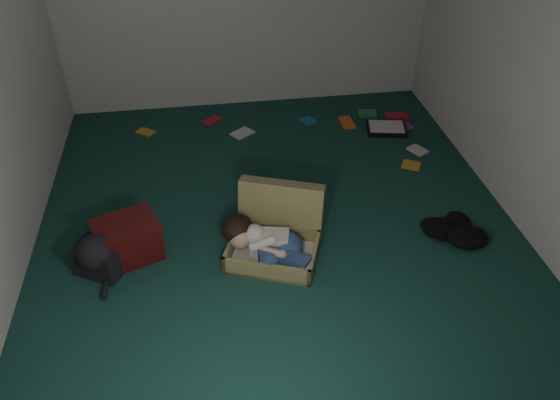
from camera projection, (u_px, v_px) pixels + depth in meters
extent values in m
plane|color=#153D35|center=(277.00, 222.00, 4.67)|extent=(4.50, 4.50, 0.00)
plane|color=silver|center=(362.00, 330.00, 2.11)|extent=(4.50, 0.00, 4.50)
plane|color=silver|center=(538.00, 64.00, 4.12)|extent=(0.00, 4.50, 4.50)
cube|color=#948951|center=(273.00, 251.00, 4.26)|extent=(0.81, 0.70, 0.16)
cube|color=#EBE5CB|center=(273.00, 255.00, 4.28)|extent=(0.74, 0.62, 0.02)
cube|color=#948951|center=(281.00, 210.00, 4.40)|extent=(0.72, 0.44, 0.50)
cube|color=silver|center=(270.00, 244.00, 4.19)|extent=(0.32, 0.23, 0.22)
sphere|color=tan|center=(241.00, 237.00, 4.17)|extent=(0.19, 0.19, 0.19)
ellipsoid|color=black|center=(237.00, 229.00, 4.20)|extent=(0.25, 0.26, 0.21)
ellipsoid|color=navy|center=(288.00, 246.00, 4.18)|extent=(0.23, 0.26, 0.21)
cube|color=navy|center=(276.00, 255.00, 4.11)|extent=(0.26, 0.13, 0.14)
cube|color=navy|center=(294.00, 261.00, 4.09)|extent=(0.26, 0.24, 0.11)
sphere|color=white|center=(307.00, 262.00, 4.11)|extent=(0.11, 0.11, 0.11)
sphere|color=white|center=(306.00, 269.00, 4.07)|extent=(0.10, 0.10, 0.10)
cylinder|color=tan|center=(272.00, 252.00, 4.06)|extent=(0.19, 0.12, 0.06)
cube|color=#420E0D|center=(128.00, 241.00, 4.24)|extent=(0.55, 0.49, 0.30)
cube|color=#420E0D|center=(125.00, 225.00, 4.14)|extent=(0.58, 0.52, 0.02)
cube|color=black|center=(386.00, 129.00, 5.88)|extent=(0.46, 0.38, 0.05)
cube|color=white|center=(387.00, 126.00, 5.87)|extent=(0.41, 0.33, 0.01)
cube|color=gold|center=(146.00, 132.00, 5.86)|extent=(0.19, 0.14, 0.02)
cube|color=#B3172D|center=(212.00, 121.00, 6.05)|extent=(0.24, 0.23, 0.02)
cube|color=silver|center=(242.00, 133.00, 5.84)|extent=(0.19, 0.22, 0.02)
cube|color=#1D649E|center=(308.00, 121.00, 6.05)|extent=(0.20, 0.23, 0.02)
cube|color=#D85A19|center=(347.00, 123.00, 6.01)|extent=(0.24, 0.22, 0.02)
cube|color=#227F46|center=(367.00, 114.00, 6.18)|extent=(0.20, 0.16, 0.02)
cube|color=#9C2796|center=(403.00, 126.00, 5.97)|extent=(0.24, 0.23, 0.02)
cube|color=beige|center=(418.00, 150.00, 5.56)|extent=(0.18, 0.22, 0.02)
cube|color=gold|center=(411.00, 165.00, 5.35)|extent=(0.21, 0.24, 0.02)
cube|color=#B3172D|center=(397.00, 116.00, 6.14)|extent=(0.24, 0.21, 0.02)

